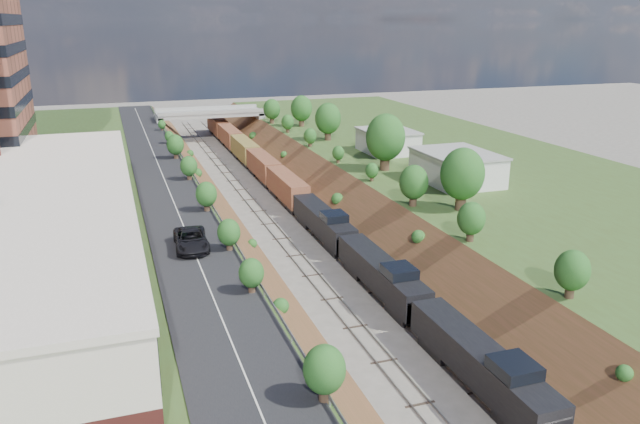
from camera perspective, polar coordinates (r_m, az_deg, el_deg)
platform_left at (r=86.99m, az=-25.04°, el=-0.84°), size 44.00×180.00×5.00m
platform_right at (r=102.51m, az=14.52°, el=2.81°), size 44.00×180.00×5.00m
embankment_left at (r=87.80m, az=-10.49°, el=-1.02°), size 10.00×180.00×10.00m
embankment_right at (r=93.21m, az=2.97°, el=0.33°), size 10.00×180.00×10.00m
rail_left_track at (r=89.24m, az=-5.17°, el=-0.43°), size 1.58×180.00×0.18m
rail_right_track at (r=90.53m, az=-1.97°, el=-0.11°), size 1.58×180.00×0.18m
road at (r=85.91m, az=-13.64°, el=1.89°), size 8.00×180.00×0.10m
guardrail at (r=86.01m, az=-10.94°, el=2.43°), size 0.10×171.00×0.70m
commercial_building at (r=63.79m, az=-23.08°, el=-1.09°), size 14.30×62.30×7.00m
overpass at (r=148.14m, az=-10.04°, el=8.36°), size 24.50×8.30×7.40m
white_building_near at (r=89.93m, az=12.39°, el=3.94°), size 9.00×12.00×4.00m
white_building_far at (r=108.74m, az=6.21°, el=6.38°), size 8.00×10.00×3.60m
tree_right_large at (r=76.12m, az=12.90°, el=3.37°), size 5.25×5.25×7.61m
tree_left_crest at (r=48.36m, az=-4.62°, el=-7.26°), size 2.45×2.45×3.55m
freight_train at (r=101.27m, az=-4.01°, el=3.13°), size 2.86×131.04×4.55m
suv at (r=63.37m, az=-11.71°, el=-2.48°), size 3.53×7.08×1.93m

